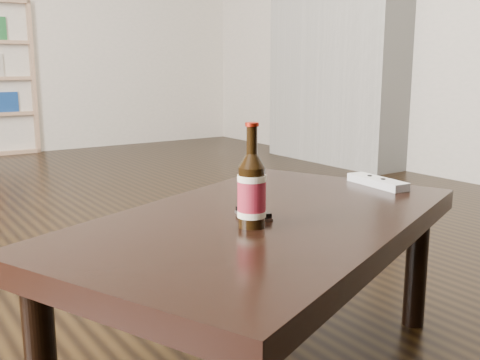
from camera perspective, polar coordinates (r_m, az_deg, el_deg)
floor at (r=2.19m, az=-14.74°, el=-8.42°), size 5.00×6.00×0.01m
coffee_table at (r=1.31m, az=2.45°, el=-5.81°), size 1.19×0.96×0.39m
beer_bottle at (r=1.19m, az=1.20°, el=-1.11°), size 0.07×0.07×0.22m
phone at (r=1.28m, az=1.36°, el=-3.43°), size 0.07×0.11×0.02m
remote at (r=1.66m, az=13.78°, el=-0.18°), size 0.08×0.21×0.03m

